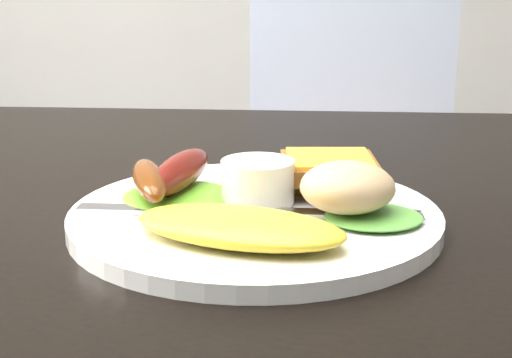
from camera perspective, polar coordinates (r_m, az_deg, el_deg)
dining_table at (r=0.61m, az=-7.80°, el=-3.00°), size 1.20×0.80×0.04m
dining_chair at (r=1.51m, az=7.72°, el=-2.74°), size 0.48×0.48×0.06m
person at (r=1.50m, az=-14.06°, el=10.91°), size 0.62×0.45×1.62m
plate at (r=0.52m, az=-0.08°, el=-3.05°), size 0.27×0.27×0.01m
lettuce_left at (r=0.54m, az=-6.15°, el=-1.33°), size 0.10×0.09×0.01m
lettuce_right at (r=0.50m, az=9.37°, el=-2.99°), size 0.08×0.07×0.01m
omelette at (r=0.45m, az=-1.39°, el=-3.83°), size 0.15×0.10×0.02m
sausage_a at (r=0.53m, az=-8.56°, el=-0.06°), size 0.05×0.09×0.02m
sausage_b at (r=0.55m, az=-6.08°, el=0.62°), size 0.05×0.11×0.03m
ramekin at (r=0.53m, az=0.14°, el=-0.19°), size 0.07×0.07×0.03m
toast_a at (r=0.58m, az=3.15°, el=0.12°), size 0.08×0.08×0.01m
toast_b at (r=0.56m, az=5.87°, el=0.88°), size 0.08×0.08×0.01m
potato_salad at (r=0.49m, az=7.33°, el=-0.65°), size 0.07×0.07×0.04m
fork at (r=0.51m, az=-4.23°, el=-2.63°), size 0.18×0.02×0.00m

